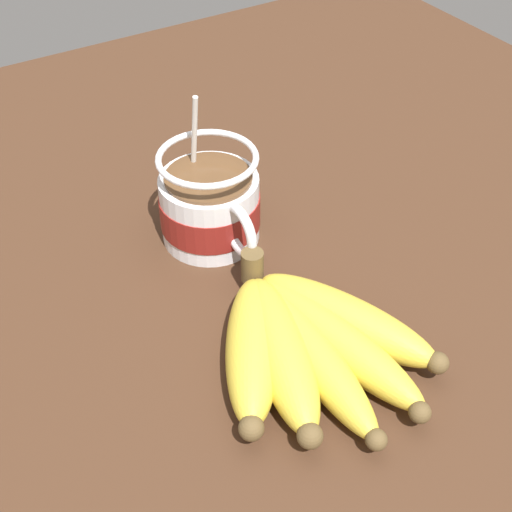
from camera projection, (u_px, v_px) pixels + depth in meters
table at (278, 290)px, 65.62cm from camera, size 109.20×109.20×2.77cm
coffee_mug at (210, 206)px, 66.79cm from camera, size 12.88×9.52×14.32cm
banana_bunch at (304, 342)px, 56.28cm from camera, size 20.63×18.97×4.35cm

